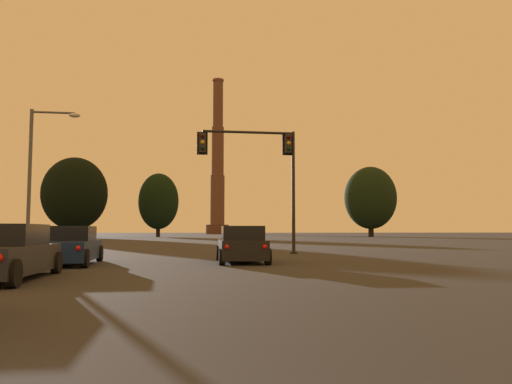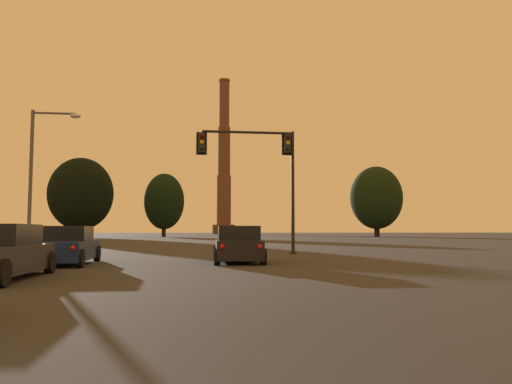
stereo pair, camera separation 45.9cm
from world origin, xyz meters
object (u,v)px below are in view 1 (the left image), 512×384
street_lamp (38,164)px  smokestack (218,173)px  sedan_left_lane_front (69,246)px  traffic_light_overhead_right (263,160)px  hatchback_right_lane_front (242,246)px  sedan_left_lane_second (3,254)px

street_lamp → smokestack: bearing=82.3°
sedan_left_lane_front → smokestack: 156.76m
traffic_light_overhead_right → smokestack: 148.43m
street_lamp → traffic_light_overhead_right: bearing=-11.2°
hatchback_right_lane_front → sedan_left_lane_front: (-6.51, -0.22, 0.00)m
hatchback_right_lane_front → street_lamp: bearing=139.7°
hatchback_right_lane_front → street_lamp: 14.71m
sedan_left_lane_front → traffic_light_overhead_right: traffic_light_overhead_right is taller
smokestack → hatchback_right_lane_front: bearing=-93.4°
sedan_left_lane_second → smokestack: bearing=84.1°
hatchback_right_lane_front → sedan_left_lane_front: hatchback_right_lane_front is taller
hatchback_right_lane_front → street_lamp: size_ratio=0.51×
street_lamp → smokestack: (19.62, 144.88, 16.59)m
traffic_light_overhead_right → smokestack: size_ratio=0.12×
traffic_light_overhead_right → sedan_left_lane_front: bearing=-139.5°
sedan_left_lane_second → smokestack: size_ratio=0.09×
hatchback_right_lane_front → sedan_left_lane_second: hatchback_right_lane_front is taller
smokestack → traffic_light_overhead_right: bearing=-92.8°
street_lamp → sedan_left_lane_second: bearing=-77.1°
sedan_left_lane_second → street_lamp: 16.50m
hatchback_right_lane_front → street_lamp: (-10.41, 9.46, 4.29)m
traffic_light_overhead_right → smokestack: smokestack is taller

